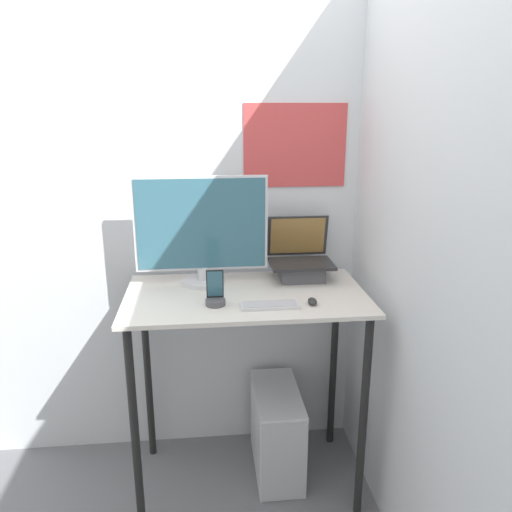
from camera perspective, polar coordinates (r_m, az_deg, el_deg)
The scene contains 9 objects.
wall_back at distance 2.63m, azimuth -1.92°, elevation 4.20°, with size 6.00×0.06×2.60m.
wall_side_right at distance 2.09m, azimuth 17.35°, elevation 0.22°, with size 0.05×6.00×2.60m.
desk at distance 2.38m, azimuth -1.14°, elevation -7.93°, with size 1.11×0.63×1.04m.
laptop at distance 2.51m, azimuth 5.12°, elevation -0.83°, with size 0.31×0.26×0.30m.
monitor at distance 2.39m, azimuth -6.26°, elevation 2.73°, with size 0.63×0.21×0.53m.
keyboard at distance 2.16m, azimuth 1.58°, elevation -5.63°, with size 0.25×0.09×0.02m.
mouse at distance 2.20m, azimuth 6.46°, elevation -5.17°, with size 0.04×0.06×0.03m.
cell_phone at distance 2.18m, azimuth -4.68°, elevation -4.60°, with size 0.09×0.09×0.16m.
computer_tower at distance 2.79m, azimuth 2.39°, elevation -19.33°, with size 0.23×0.49×0.46m.
Camera 1 is at (-0.18, -1.84, 1.86)m, focal length 35.00 mm.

